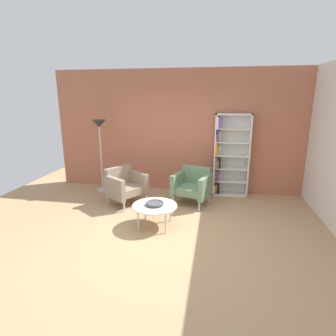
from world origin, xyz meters
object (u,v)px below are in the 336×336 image
Objects in this scene: floor_lamp_torchiere at (100,132)px; armchair_corner_red at (193,185)px; armchair_by_bookshelf at (125,185)px; coffee_table_low at (155,207)px; decorative_bowl at (155,203)px; bookshelf_tall at (228,156)px.

armchair_corner_red is at bearing -11.08° from floor_lamp_torchiere.
armchair_by_bookshelf is at bearing -152.04° from armchair_corner_red.
coffee_table_low is 0.06m from decorative_bowl.
floor_lamp_torchiere is (-1.71, 1.66, 1.01)m from decorative_bowl.
decorative_bowl is 2.59m from floor_lamp_torchiere.
decorative_bowl is at bearing -124.16° from bookshelf_tall.
bookshelf_tall reaches higher than armchair_by_bookshelf.
armchair_corner_red reaches higher than coffee_table_low.
decorative_bowl is 1.29m from armchair_by_bookshelf.
bookshelf_tall is 2.18× the size of armchair_corner_red.
floor_lamp_torchiere is (-3.02, -0.28, 0.51)m from bookshelf_tall.
decorative_bowl is 0.34× the size of armchair_by_bookshelf.
coffee_table_low is 0.46× the size of floor_lamp_torchiere.
coffee_table_low is 2.50× the size of decorative_bowl.
armchair_corner_red is (1.44, 0.27, 0.00)m from armchair_by_bookshelf.
bookshelf_tall is at bearing 55.84° from decorative_bowl.
decorative_bowl is 1.34m from armchair_corner_red.
coffee_table_low is at bearing 0.00° from decorative_bowl.
bookshelf_tall reaches higher than decorative_bowl.
floor_lamp_torchiere reaches higher than coffee_table_low.
armchair_by_bookshelf is 0.54× the size of floor_lamp_torchiere.
armchair_corner_red is (0.56, 1.21, -0.02)m from decorative_bowl.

